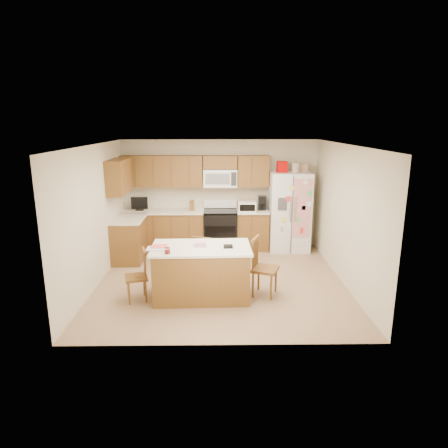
{
  "coord_description": "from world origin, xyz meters",
  "views": [
    {
      "loc": [
        -0.04,
        -7.0,
        2.87
      ],
      "look_at": [
        0.06,
        0.35,
        1.0
      ],
      "focal_mm": 32.0,
      "sensor_mm": 36.0,
      "label": 1
    }
  ],
  "objects_px": {
    "island": "(201,272)",
    "windsor_chair_back": "(205,260)",
    "refrigerator": "(289,211)",
    "windsor_chair_left": "(138,277)",
    "windsor_chair_right": "(263,268)",
    "stove": "(220,229)"
  },
  "relations": [
    {
      "from": "refrigerator",
      "to": "windsor_chair_right",
      "type": "height_order",
      "value": "refrigerator"
    },
    {
      "from": "stove",
      "to": "windsor_chair_back",
      "type": "height_order",
      "value": "stove"
    },
    {
      "from": "windsor_chair_left",
      "to": "windsor_chair_right",
      "type": "relative_size",
      "value": 0.86
    },
    {
      "from": "island",
      "to": "windsor_chair_back",
      "type": "relative_size",
      "value": 1.92
    },
    {
      "from": "island",
      "to": "windsor_chair_right",
      "type": "relative_size",
      "value": 1.69
    },
    {
      "from": "refrigerator",
      "to": "windsor_chair_left",
      "type": "distance_m",
      "value": 4.03
    },
    {
      "from": "refrigerator",
      "to": "windsor_chair_back",
      "type": "height_order",
      "value": "refrigerator"
    },
    {
      "from": "stove",
      "to": "windsor_chair_left",
      "type": "distance_m",
      "value": 3.09
    },
    {
      "from": "windsor_chair_right",
      "to": "windsor_chair_back",
      "type": "bearing_deg",
      "value": 148.33
    },
    {
      "from": "island",
      "to": "windsor_chair_back",
      "type": "xyz_separation_m",
      "value": [
        0.03,
        0.71,
        -0.03
      ]
    },
    {
      "from": "windsor_chair_right",
      "to": "stove",
      "type": "bearing_deg",
      "value": 105.49
    },
    {
      "from": "refrigerator",
      "to": "windsor_chair_right",
      "type": "xyz_separation_m",
      "value": [
        -0.85,
        -2.52,
        -0.44
      ]
    },
    {
      "from": "island",
      "to": "refrigerator",
      "type": "bearing_deg",
      "value": 53.8
    },
    {
      "from": "refrigerator",
      "to": "island",
      "type": "distance_m",
      "value": 3.26
    },
    {
      "from": "refrigerator",
      "to": "windsor_chair_left",
      "type": "bearing_deg",
      "value": -137.51
    },
    {
      "from": "stove",
      "to": "refrigerator",
      "type": "relative_size",
      "value": 0.55
    },
    {
      "from": "stove",
      "to": "windsor_chair_back",
      "type": "bearing_deg",
      "value": -98.75
    },
    {
      "from": "stove",
      "to": "island",
      "type": "bearing_deg",
      "value": -97.11
    },
    {
      "from": "windsor_chair_back",
      "to": "windsor_chair_right",
      "type": "relative_size",
      "value": 0.88
    },
    {
      "from": "stove",
      "to": "windsor_chair_left",
      "type": "relative_size",
      "value": 1.3
    },
    {
      "from": "island",
      "to": "windsor_chair_back",
      "type": "distance_m",
      "value": 0.71
    },
    {
      "from": "windsor_chair_left",
      "to": "windsor_chair_right",
      "type": "distance_m",
      "value": 2.11
    }
  ]
}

